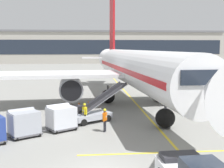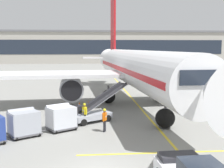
{
  "view_description": "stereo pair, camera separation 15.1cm",
  "coord_description": "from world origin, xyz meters",
  "px_view_note": "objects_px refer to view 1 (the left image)",
  "views": [
    {
      "loc": [
        -0.61,
        -14.07,
        6.19
      ],
      "look_at": [
        1.52,
        9.94,
        3.19
      ],
      "focal_mm": 47.25,
      "sensor_mm": 36.0,
      "label": 1
    },
    {
      "loc": [
        -0.46,
        -14.08,
        6.19
      ],
      "look_at": [
        1.52,
        9.94,
        3.19
      ],
      "focal_mm": 47.25,
      "sensor_mm": 36.0,
      "label": 2
    }
  ],
  "objects_px": {
    "parked_airplane": "(136,69)",
    "ground_crew_by_carts": "(61,118)",
    "safety_cone_nose_mark": "(79,105)",
    "baggage_cart_lead": "(61,117)",
    "belt_loader": "(93,111)",
    "ground_crew_by_loader": "(85,112)",
    "safety_cone_engine_keepout": "(70,108)",
    "ground_crew_marshaller": "(105,119)",
    "baggage_cart_second": "(24,122)",
    "safety_cone_wingtip": "(89,104)"
  },
  "relations": [
    {
      "from": "baggage_cart_lead",
      "to": "parked_airplane",
      "type": "bearing_deg",
      "value": 53.29
    },
    {
      "from": "safety_cone_nose_mark",
      "to": "parked_airplane",
      "type": "bearing_deg",
      "value": 17.21
    },
    {
      "from": "ground_crew_marshaller",
      "to": "safety_cone_nose_mark",
      "type": "distance_m",
      "value": 8.88
    },
    {
      "from": "ground_crew_by_carts",
      "to": "safety_cone_nose_mark",
      "type": "relative_size",
      "value": 2.69
    },
    {
      "from": "belt_loader",
      "to": "safety_cone_engine_keepout",
      "type": "bearing_deg",
      "value": 118.51
    },
    {
      "from": "belt_loader",
      "to": "safety_cone_wingtip",
      "type": "distance_m",
      "value": 5.74
    },
    {
      "from": "baggage_cart_lead",
      "to": "safety_cone_engine_keepout",
      "type": "height_order",
      "value": "baggage_cart_lead"
    },
    {
      "from": "belt_loader",
      "to": "ground_crew_marshaller",
      "type": "distance_m",
      "value": 3.23
    },
    {
      "from": "parked_airplane",
      "to": "baggage_cart_second",
      "type": "height_order",
      "value": "parked_airplane"
    },
    {
      "from": "baggage_cart_second",
      "to": "safety_cone_wingtip",
      "type": "height_order",
      "value": "baggage_cart_second"
    },
    {
      "from": "baggage_cart_second",
      "to": "safety_cone_engine_keepout",
      "type": "relative_size",
      "value": 3.99
    },
    {
      "from": "safety_cone_wingtip",
      "to": "belt_loader",
      "type": "bearing_deg",
      "value": -86.4
    },
    {
      "from": "safety_cone_engine_keepout",
      "to": "belt_loader",
      "type": "bearing_deg",
      "value": -61.49
    },
    {
      "from": "baggage_cart_lead",
      "to": "ground_crew_by_carts",
      "type": "bearing_deg",
      "value": -83.89
    },
    {
      "from": "baggage_cart_lead",
      "to": "safety_cone_wingtip",
      "type": "bearing_deg",
      "value": 75.25
    },
    {
      "from": "belt_loader",
      "to": "baggage_cart_lead",
      "type": "distance_m",
      "value": 3.47
    },
    {
      "from": "ground_crew_marshaller",
      "to": "safety_cone_wingtip",
      "type": "bearing_deg",
      "value": 97.18
    },
    {
      "from": "ground_crew_by_carts",
      "to": "safety_cone_engine_keepout",
      "type": "relative_size",
      "value": 2.55
    },
    {
      "from": "belt_loader",
      "to": "safety_cone_nose_mark",
      "type": "xyz_separation_m",
      "value": [
        -1.33,
        5.46,
        -0.57
      ]
    },
    {
      "from": "parked_airplane",
      "to": "ground_crew_by_carts",
      "type": "xyz_separation_m",
      "value": [
        -7.26,
        -9.95,
        -2.85
      ]
    },
    {
      "from": "baggage_cart_second",
      "to": "ground_crew_by_carts",
      "type": "distance_m",
      "value": 2.74
    },
    {
      "from": "parked_airplane",
      "to": "belt_loader",
      "type": "height_order",
      "value": "parked_airplane"
    },
    {
      "from": "belt_loader",
      "to": "safety_cone_engine_keepout",
      "type": "height_order",
      "value": "belt_loader"
    },
    {
      "from": "ground_crew_by_loader",
      "to": "ground_crew_marshaller",
      "type": "bearing_deg",
      "value": -56.37
    },
    {
      "from": "ground_crew_by_loader",
      "to": "ground_crew_by_carts",
      "type": "distance_m",
      "value": 2.42
    },
    {
      "from": "parked_airplane",
      "to": "ground_crew_by_carts",
      "type": "relative_size",
      "value": 23.37
    },
    {
      "from": "ground_crew_by_loader",
      "to": "safety_cone_wingtip",
      "type": "xyz_separation_m",
      "value": [
        0.37,
        6.6,
        -0.65
      ]
    },
    {
      "from": "parked_airplane",
      "to": "ground_crew_by_carts",
      "type": "height_order",
      "value": "parked_airplane"
    },
    {
      "from": "ground_crew_by_carts",
      "to": "safety_cone_wingtip",
      "type": "xyz_separation_m",
      "value": [
        2.11,
        8.29,
        -0.65
      ]
    },
    {
      "from": "parked_airplane",
      "to": "safety_cone_wingtip",
      "type": "height_order",
      "value": "parked_airplane"
    },
    {
      "from": "ground_crew_by_loader",
      "to": "baggage_cart_second",
      "type": "bearing_deg",
      "value": -145.37
    },
    {
      "from": "baggage_cart_lead",
      "to": "ground_crew_marshaller",
      "type": "relative_size",
      "value": 1.56
    },
    {
      "from": "safety_cone_wingtip",
      "to": "safety_cone_nose_mark",
      "type": "bearing_deg",
      "value": -166.44
    },
    {
      "from": "belt_loader",
      "to": "baggage_cart_lead",
      "type": "relative_size",
      "value": 1.87
    },
    {
      "from": "ground_crew_marshaller",
      "to": "safety_cone_wingtip",
      "type": "xyz_separation_m",
      "value": [
        -1.11,
        8.84,
        -0.65
      ]
    },
    {
      "from": "safety_cone_wingtip",
      "to": "baggage_cart_second",
      "type": "bearing_deg",
      "value": -115.7
    },
    {
      "from": "ground_crew_by_carts",
      "to": "ground_crew_marshaller",
      "type": "distance_m",
      "value": 3.27
    },
    {
      "from": "baggage_cart_second",
      "to": "ground_crew_marshaller",
      "type": "bearing_deg",
      "value": 6.63
    },
    {
      "from": "belt_loader",
      "to": "safety_cone_engine_keepout",
      "type": "distance_m",
      "value": 4.69
    },
    {
      "from": "parked_airplane",
      "to": "safety_cone_nose_mark",
      "type": "relative_size",
      "value": 62.88
    },
    {
      "from": "baggage_cart_lead",
      "to": "ground_crew_by_loader",
      "type": "xyz_separation_m",
      "value": [
        1.76,
        1.5,
        -0.0
      ]
    },
    {
      "from": "ground_crew_by_loader",
      "to": "ground_crew_by_carts",
      "type": "xyz_separation_m",
      "value": [
        -1.74,
        -1.69,
        0.0
      ]
    },
    {
      "from": "belt_loader",
      "to": "safety_cone_nose_mark",
      "type": "distance_m",
      "value": 5.65
    },
    {
      "from": "safety_cone_nose_mark",
      "to": "baggage_cart_second",
      "type": "bearing_deg",
      "value": -111.23
    },
    {
      "from": "safety_cone_nose_mark",
      "to": "baggage_cart_lead",
      "type": "bearing_deg",
      "value": -98.4
    },
    {
      "from": "ground_crew_by_loader",
      "to": "ground_crew_marshaller",
      "type": "relative_size",
      "value": 1.0
    },
    {
      "from": "ground_crew_marshaller",
      "to": "baggage_cart_second",
      "type": "bearing_deg",
      "value": -173.37
    },
    {
      "from": "ground_crew_marshaller",
      "to": "ground_crew_by_carts",
      "type": "bearing_deg",
      "value": 170.31
    },
    {
      "from": "safety_cone_wingtip",
      "to": "ground_crew_marshaller",
      "type": "bearing_deg",
      "value": -82.82
    },
    {
      "from": "baggage_cart_lead",
      "to": "safety_cone_nose_mark",
      "type": "bearing_deg",
      "value": 81.6
    }
  ]
}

